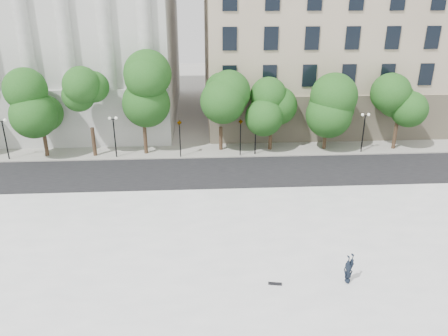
{
  "coord_description": "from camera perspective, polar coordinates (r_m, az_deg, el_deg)",
  "views": [
    {
      "loc": [
        0.9,
        -17.27,
        15.16
      ],
      "look_at": [
        2.51,
        10.0,
        3.9
      ],
      "focal_mm": 35.0,
      "sensor_mm": 36.0,
      "label": 1
    }
  ],
  "objects": [
    {
      "name": "street",
      "position": [
        38.4,
        -4.45,
        -0.9
      ],
      "size": [
        60.0,
        8.0,
        0.02
      ],
      "primitive_type": "cube",
      "color": "black",
      "rests_on": "ground"
    },
    {
      "name": "traffic_light_east",
      "position": [
        41.38,
        2.19,
        6.34
      ],
      "size": [
        0.53,
        1.81,
        4.22
      ],
      "color": "black",
      "rests_on": "ground"
    },
    {
      "name": "traffic_light_west",
      "position": [
        41.22,
        -5.87,
        6.24
      ],
      "size": [
        0.51,
        1.93,
        4.27
      ],
      "color": "black",
      "rests_on": "ground"
    },
    {
      "name": "street_trees",
      "position": [
        42.15,
        -6.36,
        8.45
      ],
      "size": [
        46.38,
        4.64,
        7.68
      ],
      "color": "#382619",
      "rests_on": "ground"
    },
    {
      "name": "ground",
      "position": [
        23.0,
        -5.06,
        -18.94
      ],
      "size": [
        160.0,
        160.0,
        0.0
      ],
      "primitive_type": "plane",
      "color": "#A8A59E",
      "rests_on": "ground"
    },
    {
      "name": "building_west",
      "position": [
        58.69,
        -22.37,
        18.63
      ],
      "size": [
        31.5,
        27.65,
        25.6
      ],
      "color": "silver",
      "rests_on": "ground"
    },
    {
      "name": "person_lying",
      "position": [
        25.14,
        15.83,
        -13.74
      ],
      "size": [
        1.33,
        1.85,
        0.48
      ],
      "primitive_type": "imported",
      "rotation": [
        -1.54,
        0.0,
        0.45
      ],
      "color": "black",
      "rests_on": "plaza"
    },
    {
      "name": "plaza",
      "position": [
        25.2,
        -4.92,
        -14.05
      ],
      "size": [
        44.0,
        22.0,
        0.45
      ],
      "primitive_type": "cube",
      "color": "white",
      "rests_on": "ground"
    },
    {
      "name": "skateboard",
      "position": [
        24.38,
        6.67,
        -14.78
      ],
      "size": [
        0.75,
        0.31,
        0.07
      ],
      "primitive_type": "cube",
      "rotation": [
        0.0,
        0.0,
        -0.18
      ],
      "color": "black",
      "rests_on": "plaza"
    },
    {
      "name": "building_east",
      "position": [
        59.48,
        16.14,
        17.71
      ],
      "size": [
        36.0,
        26.15,
        23.0
      ],
      "color": "#C3B095",
      "rests_on": "ground"
    },
    {
      "name": "lamp_posts",
      "position": [
        41.74,
        -4.86,
        5.2
      ],
      "size": [
        35.04,
        0.28,
        4.28
      ],
      "color": "black",
      "rests_on": "ground"
    },
    {
      "name": "far_sidewalk",
      "position": [
        43.96,
        -4.36,
        2.25
      ],
      "size": [
        60.0,
        4.0,
        0.12
      ],
      "primitive_type": "cube",
      "color": "#A7A39A",
      "rests_on": "ground"
    }
  ]
}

